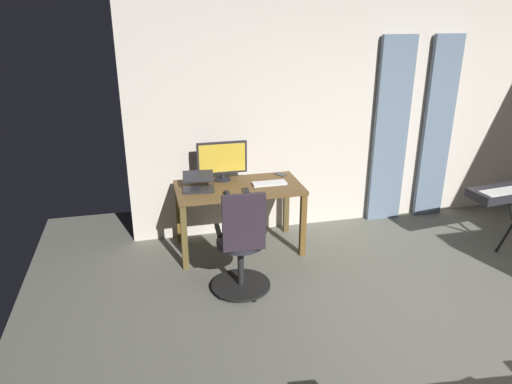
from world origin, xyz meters
name	(u,v)px	position (x,y,z in m)	size (l,w,h in m)	color
ground_plane	(493,368)	(0.00, 0.00, 0.00)	(7.25, 7.25, 0.00)	#616157
back_room_partition	(350,112)	(0.00, -2.79, 1.35)	(5.14, 0.10, 2.70)	beige
curtain_left_panel	(437,129)	(-1.11, -2.68, 1.11)	(0.37, 0.06, 2.22)	slate
curtain_right_panel	(391,132)	(-0.49, -2.68, 1.11)	(0.42, 0.06, 2.22)	slate
desk	(239,195)	(1.44, -2.30, 0.64)	(1.33, 0.68, 0.74)	brown
office_chair	(242,248)	(1.59, -1.43, 0.47)	(0.56, 0.56, 1.04)	black
computer_monitor	(222,159)	(1.57, -2.52, 0.97)	(0.54, 0.18, 0.43)	#232328
computer_keyboard	(269,183)	(1.11, -2.27, 0.75)	(0.36, 0.13, 0.02)	silver
laptop	(198,185)	(1.86, -2.31, 0.78)	(0.35, 0.33, 0.15)	#232328
computer_mouse	(227,192)	(1.60, -2.10, 0.75)	(0.06, 0.10, 0.04)	black
cell_phone_by_monitor	(246,190)	(1.40, -2.14, 0.74)	(0.07, 0.14, 0.01)	black
cell_phone_face_up	(280,174)	(0.91, -2.54, 0.74)	(0.07, 0.14, 0.01)	#333338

